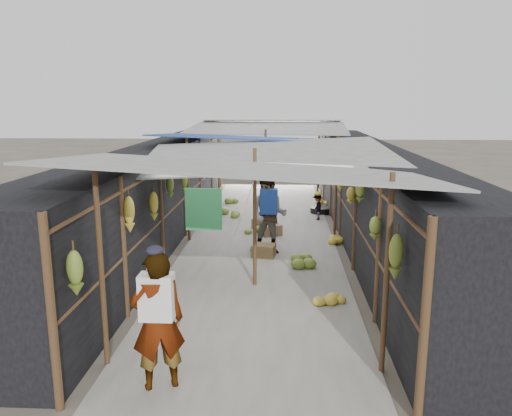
% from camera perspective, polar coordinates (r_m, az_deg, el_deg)
% --- Properties ---
extents(ground, '(80.00, 80.00, 0.00)m').
position_cam_1_polar(ground, '(6.87, -1.55, -17.81)').
color(ground, '#6B6356').
rests_on(ground, ground).
extents(aisle_slab, '(3.60, 16.00, 0.02)m').
position_cam_1_polar(aisle_slab, '(12.90, 0.70, -3.22)').
color(aisle_slab, '#9E998E').
rests_on(aisle_slab, ground).
extents(stall_left, '(1.40, 15.00, 2.30)m').
position_cam_1_polar(stall_left, '(13.03, -11.24, 1.85)').
color(stall_left, black).
rests_on(stall_left, ground).
extents(stall_right, '(1.40, 15.00, 2.30)m').
position_cam_1_polar(stall_right, '(12.83, 12.86, 1.61)').
color(stall_right, black).
rests_on(stall_right, ground).
extents(crate_near, '(0.56, 0.48, 0.30)m').
position_cam_1_polar(crate_near, '(11.17, 0.88, -4.93)').
color(crate_near, '#96714C').
rests_on(crate_near, ground).
extents(crate_mid, '(0.62, 0.57, 0.30)m').
position_cam_1_polar(crate_mid, '(12.94, 1.68, -2.53)').
color(crate_mid, '#96714C').
rests_on(crate_mid, ground).
extents(crate_back, '(0.57, 0.53, 0.29)m').
position_cam_1_polar(crate_back, '(13.59, 0.67, -1.83)').
color(crate_back, '#96714C').
rests_on(crate_back, ground).
extents(black_basin, '(0.62, 0.62, 0.19)m').
position_cam_1_polar(black_basin, '(15.63, 7.35, -0.27)').
color(black_basin, black).
rests_on(black_basin, ground).
extents(vendor_elderly, '(0.74, 0.61, 1.73)m').
position_cam_1_polar(vendor_elderly, '(6.18, -11.15, -12.60)').
color(vendor_elderly, silver).
rests_on(vendor_elderly, ground).
extents(shopper_blue, '(0.99, 0.85, 1.79)m').
position_cam_1_polar(shopper_blue, '(11.30, 1.46, -0.81)').
color(shopper_blue, navy).
rests_on(shopper_blue, ground).
extents(vendor_seated, '(0.35, 0.54, 0.78)m').
position_cam_1_polar(vendor_seated, '(14.64, 7.04, 0.09)').
color(vendor_seated, '#49433F').
rests_on(vendor_seated, ground).
extents(market_canopy, '(5.62, 15.20, 2.77)m').
position_cam_1_polar(market_canopy, '(12.83, 0.90, 7.59)').
color(market_canopy, brown).
rests_on(market_canopy, ground).
extents(hanging_bananas, '(3.95, 14.36, 0.85)m').
position_cam_1_polar(hanging_bananas, '(12.46, 0.18, 3.75)').
color(hanging_bananas, olive).
rests_on(hanging_bananas, ground).
extents(floor_bananas, '(3.55, 9.06, 0.34)m').
position_cam_1_polar(floor_bananas, '(13.73, 2.30, -1.65)').
color(floor_bananas, olive).
rests_on(floor_bananas, ground).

